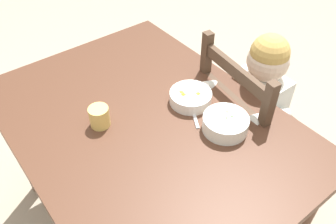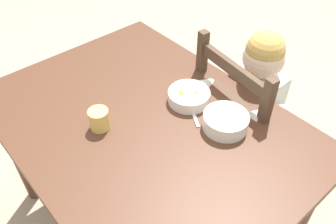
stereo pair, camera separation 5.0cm
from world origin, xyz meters
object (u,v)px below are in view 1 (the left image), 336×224
at_px(dining_chair, 248,130).
at_px(child_figure, 255,102).
at_px(drinking_cup, 99,117).
at_px(spoon, 193,111).
at_px(bowl_of_peas, 225,123).
at_px(dining_table, 147,138).
at_px(bowl_of_carrots, 191,97).

bearing_deg(dining_chair, child_figure, -41.41).
bearing_deg(drinking_cup, spoon, 63.71).
height_order(dining_chair, spoon, dining_chair).
distance_m(child_figure, bowl_of_peas, 0.33).
distance_m(dining_chair, bowl_of_peas, 0.44).
relative_size(dining_table, child_figure, 1.31).
height_order(child_figure, bowl_of_carrots, child_figure).
bearing_deg(dining_chair, bowl_of_carrots, -106.61).
bearing_deg(dining_table, dining_chair, 77.12).
xyz_separation_m(dining_table, bowl_of_peas, (0.22, 0.20, 0.13)).
height_order(bowl_of_peas, drinking_cup, drinking_cup).
xyz_separation_m(bowl_of_peas, drinking_cup, (-0.30, -0.34, 0.01)).
bearing_deg(spoon, dining_chair, 83.06).
bearing_deg(drinking_cup, dining_table, 60.55).
bearing_deg(dining_table, bowl_of_carrots, 82.92).
bearing_deg(bowl_of_peas, bowl_of_carrots, -179.98).
relative_size(dining_table, drinking_cup, 15.64).
bearing_deg(dining_table, child_figure, 76.23).
height_order(dining_table, child_figure, child_figure).
xyz_separation_m(dining_table, spoon, (0.07, 0.17, 0.11)).
xyz_separation_m(child_figure, drinking_cup, (-0.20, -0.64, 0.13)).
distance_m(dining_chair, child_figure, 0.18).
bearing_deg(bowl_of_peas, dining_chair, 108.94).
bearing_deg(spoon, bowl_of_carrots, 149.76).
xyz_separation_m(spoon, drinking_cup, (-0.16, -0.32, 0.04)).
height_order(dining_table, bowl_of_carrots, bowl_of_carrots).
distance_m(dining_table, drinking_cup, 0.22).
height_order(dining_chair, child_figure, child_figure).
xyz_separation_m(dining_chair, bowl_of_carrots, (-0.09, -0.30, 0.30)).
xyz_separation_m(bowl_of_peas, spoon, (-0.14, -0.03, -0.03)).
relative_size(bowl_of_peas, bowl_of_carrots, 1.00).
bearing_deg(drinking_cup, bowl_of_peas, 49.07).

